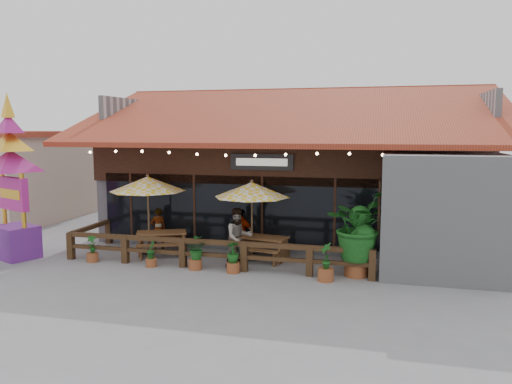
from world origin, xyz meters
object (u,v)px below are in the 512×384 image
(picnic_table_right, at_px, (263,244))
(thai_sign_tower, at_px, (11,165))
(umbrella_left, at_px, (148,184))
(picnic_table_left, at_px, (162,239))
(umbrella_right, at_px, (252,190))
(tropical_plant, at_px, (357,227))

(picnic_table_right, height_order, thai_sign_tower, thai_sign_tower)
(umbrella_left, bearing_deg, picnic_table_right, 1.13)
(umbrella_left, relative_size, picnic_table_left, 1.61)
(umbrella_right, height_order, picnic_table_right, umbrella_right)
(picnic_table_left, bearing_deg, picnic_table_right, 2.83)
(umbrella_left, xyz_separation_m, tropical_plant, (7.18, -1.07, -0.96))
(picnic_table_right, bearing_deg, thai_sign_tower, -167.81)
(umbrella_left, bearing_deg, tropical_plant, -8.49)
(umbrella_left, distance_m, thai_sign_tower, 4.47)
(picnic_table_left, height_order, tropical_plant, tropical_plant)
(tropical_plant, bearing_deg, picnic_table_right, 159.63)
(umbrella_right, distance_m, thai_sign_tower, 8.02)
(picnic_table_right, relative_size, thai_sign_tower, 0.32)
(umbrella_right, distance_m, picnic_table_left, 3.67)
(umbrella_right, distance_m, picnic_table_right, 1.84)
(picnic_table_left, xyz_separation_m, picnic_table_right, (3.56, 0.18, -0.01))
(thai_sign_tower, height_order, tropical_plant, thai_sign_tower)
(umbrella_left, xyz_separation_m, umbrella_right, (3.71, 0.02, -0.09))
(tropical_plant, bearing_deg, umbrella_left, 171.51)
(picnic_table_left, relative_size, picnic_table_right, 1.14)
(picnic_table_right, bearing_deg, umbrella_right, -170.15)
(tropical_plant, bearing_deg, picnic_table_left, 171.67)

